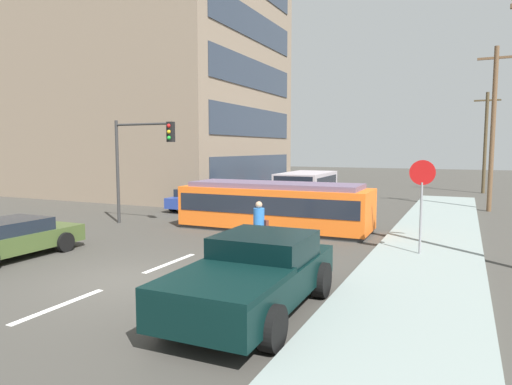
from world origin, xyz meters
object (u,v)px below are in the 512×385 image
streetcar_tram (275,205)px  traffic_light_mast (140,151)px  city_bus (306,186)px  parked_sedan_far (257,189)px  parked_sedan_mid (199,198)px  utility_pole_far (485,141)px  parked_sedan_furthest (279,183)px  stop_sign (422,187)px  pedestrian_crossing (259,224)px  parked_sedan_near (7,238)px  pickup_truck_parked (255,274)px  utility_pole_mid (493,127)px

streetcar_tram → traffic_light_mast: traffic_light_mast is taller
city_bus → parked_sedan_far: 4.76m
parked_sedan_mid → utility_pole_far: utility_pole_far is taller
parked_sedan_furthest → stop_sign: size_ratio=1.52×
parked_sedan_mid → parked_sedan_far: bearing=86.7°
pedestrian_crossing → parked_sedan_mid: size_ratio=0.40×
pedestrian_crossing → parked_sedan_near: (-6.70, -3.98, -0.32)m
pickup_truck_parked → utility_pole_far: size_ratio=0.67×
parked_sedan_mid → streetcar_tram: bearing=-32.7°
parked_sedan_near → parked_sedan_mid: bearing=92.8°
parked_sedan_mid → parked_sedan_near: bearing=-87.2°
parked_sedan_near → traffic_light_mast: traffic_light_mast is taller
utility_pole_mid → utility_pole_far: bearing=89.8°
parked_sedan_near → stop_sign: 12.79m
parked_sedan_far → traffic_light_mast: 12.42m
pedestrian_crossing → parked_sedan_near: 7.80m
city_bus → utility_pole_mid: utility_pole_mid is taller
stop_sign → streetcar_tram: bearing=156.3°
parked_sedan_furthest → utility_pole_far: utility_pole_far is taller
parked_sedan_mid → city_bus: bearing=45.1°
parked_sedan_mid → traffic_light_mast: 6.00m
traffic_light_mast → stop_sign: bearing=-5.8°
parked_sedan_far → stop_sign: 17.80m
pickup_truck_parked → stop_sign: bearing=67.2°
stop_sign → utility_pole_far: bearing=84.0°
pickup_truck_parked → utility_pole_far: (5.09, 29.55, 3.12)m
city_bus → parked_sedan_furthest: city_bus is taller
utility_pole_far → city_bus: bearing=-129.5°
stop_sign → traffic_light_mast: (-11.68, 1.19, 1.07)m
stop_sign → utility_pole_mid: utility_pole_mid is taller
city_bus → parked_sedan_mid: city_bus is taller
parked_sedan_far → parked_sedan_furthest: bearing=96.5°
pickup_truck_parked → parked_sedan_furthest: bearing=111.1°
streetcar_tram → parked_sedan_mid: 7.35m
parked_sedan_furthest → utility_pole_mid: 16.50m
streetcar_tram → pickup_truck_parked: (3.26, -8.91, -0.22)m
streetcar_tram → utility_pole_far: size_ratio=1.05×
parked_sedan_mid → pedestrian_crossing: bearing=-47.5°
streetcar_tram → traffic_light_mast: (-5.77, -1.41, 2.25)m
city_bus → pickup_truck_parked: bearing=-74.7°
utility_pole_far → parked_sedan_mid: bearing=-131.1°
parked_sedan_near → streetcar_tram: bearing=55.0°
pickup_truck_parked → parked_sedan_mid: (-9.44, 12.87, -0.18)m
city_bus → utility_pole_far: utility_pole_far is taller
parked_sedan_furthest → stop_sign: (12.33, -18.84, 1.57)m
parked_sedan_far → utility_pole_mid: utility_pole_mid is taller
pickup_truck_parked → parked_sedan_mid: pickup_truck_parked is taller
city_bus → pickup_truck_parked: city_bus is taller
pedestrian_crossing → utility_pole_far: size_ratio=0.22×
streetcar_tram → traffic_light_mast: bearing=-166.3°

